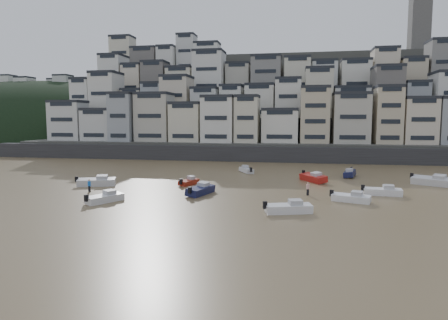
% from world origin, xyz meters
% --- Properties ---
extents(ground, '(400.00, 400.00, 0.00)m').
position_xyz_m(ground, '(0.00, 0.00, 0.00)').
color(ground, olive).
rests_on(ground, ground).
extents(sea_strip, '(340.00, 340.00, 0.00)m').
position_xyz_m(sea_strip, '(-110.00, 145.00, 0.01)').
color(sea_strip, '#435760').
rests_on(sea_strip, ground).
extents(harbor_wall, '(140.00, 3.00, 3.50)m').
position_xyz_m(harbor_wall, '(10.00, 65.00, 1.75)').
color(harbor_wall, '#38383A').
rests_on(harbor_wall, ground).
extents(hillside, '(141.04, 66.00, 50.00)m').
position_xyz_m(hillside, '(14.73, 104.84, 13.01)').
color(hillside, '#4C4C47').
rests_on(hillside, ground).
extents(headland, '(216.00, 135.00, 53.33)m').
position_xyz_m(headland, '(-95.00, 135.00, 0.02)').
color(headland, black).
rests_on(headland, ground).
extents(boat_a, '(5.71, 3.29, 1.48)m').
position_xyz_m(boat_a, '(14.93, 15.56, 0.74)').
color(boat_a, white).
rests_on(boat_a, ground).
extents(boat_b, '(5.18, 3.13, 1.34)m').
position_xyz_m(boat_b, '(22.21, 22.61, 0.67)').
color(boat_b, white).
rests_on(boat_b, ground).
extents(boat_c, '(3.36, 6.03, 1.57)m').
position_xyz_m(boat_c, '(3.20, 23.95, 0.78)').
color(boat_c, '#151A43').
rests_on(boat_c, ground).
extents(boat_d, '(5.32, 2.00, 1.43)m').
position_xyz_m(boat_d, '(26.82, 27.68, 0.71)').
color(boat_d, white).
rests_on(boat_d, ground).
extents(boat_e, '(4.80, 6.07, 1.62)m').
position_xyz_m(boat_e, '(18.28, 37.50, 0.81)').
color(boat_e, '#B21B15').
rests_on(boat_e, ground).
extents(boat_f, '(2.72, 4.56, 1.18)m').
position_xyz_m(boat_f, '(-0.36, 31.03, 0.59)').
color(boat_f, maroon).
rests_on(boat_f, ground).
extents(boat_g, '(6.54, 5.16, 1.74)m').
position_xyz_m(boat_g, '(35.80, 37.04, 0.87)').
color(boat_g, silver).
rests_on(boat_g, ground).
extents(boat_h, '(3.66, 4.98, 1.31)m').
position_xyz_m(boat_h, '(6.51, 45.90, 0.66)').
color(boat_h, silver).
rests_on(boat_h, ground).
extents(boat_i, '(3.00, 5.74, 1.49)m').
position_xyz_m(boat_i, '(24.69, 44.12, 0.75)').
color(boat_i, '#14183F').
rests_on(boat_i, ground).
extents(boat_j, '(3.98, 5.30, 1.40)m').
position_xyz_m(boat_j, '(-6.98, 17.07, 0.70)').
color(boat_j, white).
rests_on(boat_j, ground).
extents(boat_k, '(6.31, 3.81, 1.64)m').
position_xyz_m(boat_k, '(-13.64, 27.56, 0.82)').
color(boat_k, silver).
rests_on(boat_k, ground).
extents(person_blue, '(0.44, 0.44, 1.74)m').
position_xyz_m(person_blue, '(-12.25, 22.95, 0.87)').
color(person_blue, blue).
rests_on(person_blue, ground).
extents(person_pink, '(0.44, 0.44, 1.74)m').
position_xyz_m(person_pink, '(17.18, 25.93, 0.87)').
color(person_pink, beige).
rests_on(person_pink, ground).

